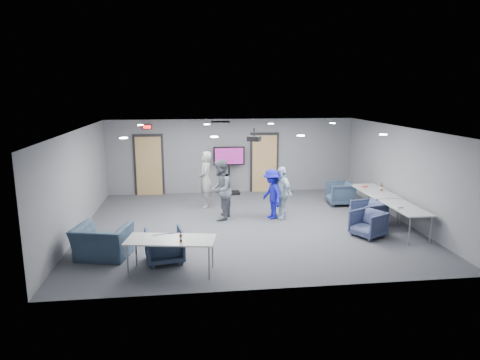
{
  "coord_description": "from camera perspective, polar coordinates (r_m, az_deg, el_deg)",
  "views": [
    {
      "loc": [
        -1.6,
        -11.42,
        3.72
      ],
      "look_at": [
        -0.14,
        0.44,
        1.2
      ],
      "focal_mm": 32.0,
      "sensor_mm": 36.0,
      "label": 1
    }
  ],
  "objects": [
    {
      "name": "person_c",
      "position": [
        12.57,
        5.56,
        -1.7
      ],
      "size": [
        0.71,
        0.98,
        1.55
      ],
      "primitive_type": "imported",
      "rotation": [
        0.0,
        0.0,
        -1.16
      ],
      "color": "silver",
      "rests_on": "floor"
    },
    {
      "name": "person_b",
      "position": [
        12.38,
        -2.64,
        -1.33
      ],
      "size": [
        0.9,
        1.03,
        1.77
      ],
      "primitive_type": "imported",
      "rotation": [
        0.0,
        0.0,
        -1.88
      ],
      "color": "#565D68",
      "rests_on": "floor"
    },
    {
      "name": "door_left",
      "position": [
        15.66,
        -12.04,
        1.9
      ],
      "size": [
        1.06,
        0.17,
        2.24
      ],
      "color": "black",
      "rests_on": "wall_back"
    },
    {
      "name": "bottle_front",
      "position": [
        8.72,
        -7.89,
        -7.64
      ],
      "size": [
        0.06,
        0.06,
        0.24
      ],
      "color": "#532C0E",
      "rests_on": "table_front_left"
    },
    {
      "name": "person_d",
      "position": [
        12.54,
        4.26,
        -1.89
      ],
      "size": [
        0.77,
        1.06,
        1.47
      ],
      "primitive_type": "imported",
      "rotation": [
        0.0,
        0.0,
        -1.31
      ],
      "color": "#191BA3",
      "rests_on": "floor"
    },
    {
      "name": "floor",
      "position": [
        12.12,
        0.92,
        -5.97
      ],
      "size": [
        9.0,
        9.0,
        0.0
      ],
      "primitive_type": "plane",
      "color": "#37393E",
      "rests_on": "ground"
    },
    {
      "name": "chair_right_b",
      "position": [
        12.45,
        16.75,
        -4.31
      ],
      "size": [
        0.92,
        0.9,
        0.7
      ],
      "primitive_type": "imported",
      "rotation": [
        0.0,
        0.0,
        -1.34
      ],
      "color": "#3E486B",
      "rests_on": "floor"
    },
    {
      "name": "ceiling",
      "position": [
        11.58,
        0.96,
        6.86
      ],
      "size": [
        9.0,
        9.0,
        0.0
      ],
      "primitive_type": "plane",
      "rotation": [
        3.14,
        0.0,
        0.0
      ],
      "color": "silver",
      "rests_on": "wall_back"
    },
    {
      "name": "wrapper",
      "position": [
        11.83,
        20.4,
        -3.39
      ],
      "size": [
        0.22,
        0.18,
        0.04
      ],
      "primitive_type": "cube",
      "rotation": [
        0.0,
        0.0,
        0.27
      ],
      "color": "silver",
      "rests_on": "table_right_b"
    },
    {
      "name": "wall_left",
      "position": [
        12.02,
        -20.83,
        -0.25
      ],
      "size": [
        0.02,
        8.0,
        2.7
      ],
      "primitive_type": "cube",
      "color": "slate",
      "rests_on": "floor"
    },
    {
      "name": "table_right_b",
      "position": [
        11.98,
        21.18,
        -3.6
      ],
      "size": [
        0.71,
        1.71,
        0.73
      ],
      "rotation": [
        0.0,
        0.0,
        1.57
      ],
      "color": "#B8BABD",
      "rests_on": "floor"
    },
    {
      "name": "chair_front_a",
      "position": [
        9.64,
        -10.03,
        -8.6
      ],
      "size": [
        0.93,
        0.95,
        0.74
      ],
      "primitive_type": "imported",
      "rotation": [
        0.0,
        0.0,
        3.33
      ],
      "color": "#323F56",
      "rests_on": "floor"
    },
    {
      "name": "exit_sign",
      "position": [
        15.47,
        -12.27,
        6.93
      ],
      "size": [
        0.32,
        0.08,
        0.16
      ],
      "color": "black",
      "rests_on": "wall_back"
    },
    {
      "name": "table_front_left",
      "position": [
        8.96,
        -9.22,
        -8.04
      ],
      "size": [
        1.91,
        1.05,
        0.73
      ],
      "rotation": [
        0.0,
        0.0,
        -0.17
      ],
      "color": "#B8BABD",
      "rests_on": "floor"
    },
    {
      "name": "person_a",
      "position": [
        13.74,
        -4.63,
        0.06
      ],
      "size": [
        0.47,
        0.69,
        1.82
      ],
      "primitive_type": "imported",
      "rotation": [
        0.0,
        0.0,
        -1.63
      ],
      "color": "#979A97",
      "rests_on": "floor"
    },
    {
      "name": "chair_right_a",
      "position": [
        14.49,
        13.18,
        -1.76
      ],
      "size": [
        0.87,
        0.85,
        0.75
      ],
      "primitive_type": "imported",
      "rotation": [
        0.0,
        0.0,
        -1.63
      ],
      "color": "#35455C",
      "rests_on": "floor"
    },
    {
      "name": "wall_right",
      "position": [
        13.16,
        20.73,
        0.76
      ],
      "size": [
        0.02,
        8.0,
        2.7
      ],
      "primitive_type": "cube",
      "color": "slate",
      "rests_on": "floor"
    },
    {
      "name": "hvac_diffuser",
      "position": [
        14.3,
        -2.61,
        7.75
      ],
      "size": [
        0.6,
        0.6,
        0.03
      ],
      "primitive_type": "cube",
      "color": "black",
      "rests_on": "ceiling"
    },
    {
      "name": "chair_right_c",
      "position": [
        11.55,
        16.71,
        -5.63
      ],
      "size": [
        1.0,
        0.99,
        0.68
      ],
      "primitive_type": "imported",
      "rotation": [
        0.0,
        0.0,
        -1.07
      ],
      "color": "#3A4264",
      "rests_on": "floor"
    },
    {
      "name": "snack_box",
      "position": [
        13.98,
        16.27,
        -0.84
      ],
      "size": [
        0.2,
        0.16,
        0.04
      ],
      "primitive_type": "cube",
      "rotation": [
        0.0,
        0.0,
        0.31
      ],
      "color": "#DE3C37",
      "rests_on": "table_right_a"
    },
    {
      "name": "wall_back",
      "position": [
        15.68,
        -1.08,
        3.21
      ],
      "size": [
        9.0,
        0.02,
        2.7
      ],
      "primitive_type": "cube",
      "color": "slate",
      "rests_on": "floor"
    },
    {
      "name": "table_right_a",
      "position": [
        13.62,
        17.47,
        -1.5
      ],
      "size": [
        0.82,
        1.96,
        0.73
      ],
      "rotation": [
        0.0,
        0.0,
        1.57
      ],
      "color": "#B8BABD",
      "rests_on": "floor"
    },
    {
      "name": "projector",
      "position": [
        11.89,
        1.9,
        5.56
      ],
      "size": [
        0.43,
        0.41,
        0.36
      ],
      "rotation": [
        0.0,
        0.0,
        -0.43
      ],
      "color": "black",
      "rests_on": "ceiling"
    },
    {
      "name": "chair_front_b",
      "position": [
        10.18,
        -17.86,
        -7.85
      ],
      "size": [
        1.36,
        1.25,
        0.75
      ],
      "primitive_type": "imported",
      "rotation": [
        0.0,
        0.0,
        2.91
      ],
      "color": "#384B61",
      "rests_on": "floor"
    },
    {
      "name": "tv_stand",
      "position": [
        15.48,
        -1.47,
        1.71
      ],
      "size": [
        1.13,
        0.54,
        1.73
      ],
      "color": "black",
      "rests_on": "floor"
    },
    {
      "name": "door_right",
      "position": [
        15.85,
        3.26,
        2.26
      ],
      "size": [
        1.06,
        0.17,
        2.24
      ],
      "color": "black",
      "rests_on": "wall_back"
    },
    {
      "name": "bottle_right",
      "position": [
        13.61,
        18.35,
        -0.97
      ],
      "size": [
        0.07,
        0.07,
        0.27
      ],
      "color": "#532C0E",
      "rests_on": "table_right_a"
    },
    {
      "name": "downlights",
      "position": [
        11.58,
        0.96,
        6.78
      ],
      "size": [
        6.18,
        3.78,
        0.02
      ],
      "color": "white",
      "rests_on": "ceiling"
    },
    {
      "name": "wall_front",
      "position": [
        7.95,
        4.93,
        -5.46
      ],
      "size": [
        9.0,
        0.02,
        2.7
      ],
      "primitive_type": "cube",
      "color": "slate",
      "rests_on": "floor"
    }
  ]
}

